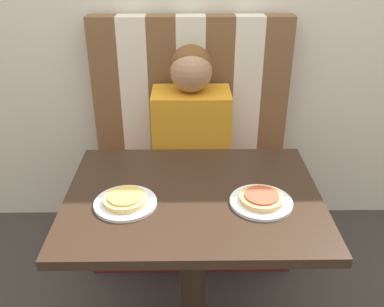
{
  "coord_description": "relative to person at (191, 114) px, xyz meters",
  "views": [
    {
      "loc": [
        -0.02,
        -1.31,
        1.59
      ],
      "look_at": [
        0.0,
        0.32,
        0.74
      ],
      "focal_mm": 40.0,
      "sensor_mm": 36.0,
      "label": 1
    }
  ],
  "objects": [
    {
      "name": "booth_backrest",
      "position": [
        0.0,
        0.21,
        0.06
      ],
      "size": [
        1.02,
        0.1,
        0.74
      ],
      "color": "brown",
      "rests_on": "booth_seat"
    },
    {
      "name": "person",
      "position": [
        0.0,
        0.0,
        0.0
      ],
      "size": [
        0.38,
        0.24,
        0.64
      ],
      "color": "orange",
      "rests_on": "booth_seat"
    },
    {
      "name": "dining_table",
      "position": [
        0.0,
        -0.65,
        -0.15
      ],
      "size": [
        0.92,
        0.71,
        0.74
      ],
      "color": "black",
      "rests_on": "ground_plane"
    },
    {
      "name": "pizza_right",
      "position": [
        0.24,
        -0.71,
        -0.02
      ],
      "size": [
        0.15,
        0.15,
        0.03
      ],
      "color": "tan",
      "rests_on": "plate_right"
    },
    {
      "name": "plate_left",
      "position": [
        -0.24,
        -0.71,
        -0.04
      ],
      "size": [
        0.22,
        0.22,
        0.01
      ],
      "color": "white",
      "rests_on": "dining_table"
    },
    {
      "name": "pizza_left",
      "position": [
        -0.24,
        -0.71,
        -0.02
      ],
      "size": [
        0.15,
        0.15,
        0.03
      ],
      "color": "tan",
      "rests_on": "plate_left"
    },
    {
      "name": "plate_right",
      "position": [
        0.24,
        -0.71,
        -0.04
      ],
      "size": [
        0.22,
        0.22,
        0.01
      ],
      "color": "white",
      "rests_on": "dining_table"
    },
    {
      "name": "booth_seat",
      "position": [
        0.0,
        -0.0,
        -0.55
      ],
      "size": [
        1.02,
        0.52,
        0.48
      ],
      "color": "#5B1919",
      "rests_on": "ground_plane"
    }
  ]
}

